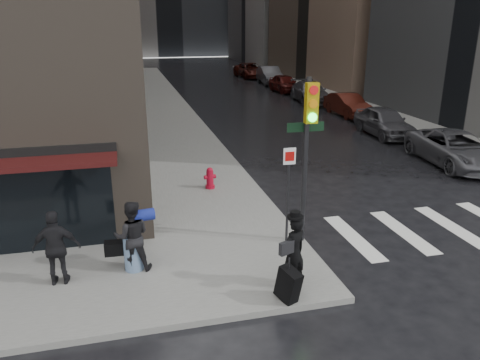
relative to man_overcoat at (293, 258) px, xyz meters
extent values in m
plane|color=black|center=(-0.79, 1.32, -0.92)|extent=(140.00, 140.00, 0.00)
cube|color=slate|center=(-0.79, 28.32, -0.85)|extent=(4.00, 50.00, 0.15)
cube|color=slate|center=(12.71, 28.32, -0.85)|extent=(3.00, 50.00, 0.15)
cube|color=silver|center=(2.71, 2.32, -0.92)|extent=(0.50, 3.00, 0.01)
cube|color=silver|center=(4.31, 2.32, -0.92)|extent=(0.50, 3.00, 0.01)
cube|color=silver|center=(5.91, 2.32, -0.92)|extent=(0.50, 3.00, 0.01)
imported|color=black|center=(0.07, 0.11, 0.06)|extent=(0.72, 0.60, 1.67)
cylinder|color=black|center=(0.07, 0.11, 0.92)|extent=(0.36, 0.36, 0.04)
cylinder|color=black|center=(0.07, 0.11, 0.98)|extent=(0.22, 0.22, 0.13)
cube|color=black|center=(-0.17, -0.05, 0.28)|extent=(0.37, 0.24, 0.29)
cube|color=black|center=(-0.24, -0.44, -0.38)|extent=(0.51, 0.70, 0.84)
cylinder|color=black|center=(-0.24, -0.44, 0.06)|extent=(0.03, 0.03, 0.39)
imported|color=black|center=(-3.38, 1.74, 0.10)|extent=(0.88, 0.70, 1.75)
cube|color=black|center=(-3.78, 1.93, -0.25)|extent=(0.54, 0.30, 0.33)
cylinder|color=navy|center=(-3.08, 1.84, 0.57)|extent=(0.56, 0.35, 0.28)
imported|color=black|center=(-5.03, 1.51, 0.11)|extent=(1.06, 0.50, 1.77)
cylinder|color=black|center=(1.11, 2.25, 1.43)|extent=(0.13, 0.13, 4.39)
cube|color=#AE900B|center=(1.11, 2.01, 3.02)|extent=(0.31, 0.20, 0.99)
cylinder|color=red|center=(1.11, 1.90, 3.35)|extent=(0.22, 0.06, 0.22)
cylinder|color=orange|center=(1.11, 1.90, 3.02)|extent=(0.22, 0.06, 0.22)
cylinder|color=#19E533|center=(1.11, 1.90, 2.69)|extent=(0.22, 0.06, 0.22)
cylinder|color=black|center=(0.68, 2.26, 0.55)|extent=(0.07, 0.07, 2.64)
cube|color=white|center=(0.68, 2.23, 1.64)|extent=(0.33, 0.03, 0.44)
cube|color=black|center=(1.11, 2.33, 2.36)|extent=(0.99, 0.05, 0.24)
cylinder|color=#A40A20|center=(-0.54, 6.99, -0.72)|extent=(0.34, 0.34, 0.11)
cylinder|color=#A40A20|center=(-0.54, 6.99, -0.46)|extent=(0.25, 0.25, 0.63)
sphere|color=#A40A20|center=(-0.54, 6.99, -0.12)|extent=(0.23, 0.23, 0.23)
cylinder|color=#A40A20|center=(-0.54, 6.99, -0.35)|extent=(0.44, 0.20, 0.15)
imported|color=#525257|center=(10.19, 7.80, -0.21)|extent=(2.82, 5.30, 1.42)
imported|color=#4A494E|center=(10.07, 13.34, -0.16)|extent=(2.00, 4.54, 1.52)
imported|color=#40140C|center=(10.71, 18.88, -0.22)|extent=(1.58, 4.31, 1.41)
imported|color=#434348|center=(10.39, 24.41, -0.17)|extent=(2.59, 5.36, 1.50)
imported|color=#44100D|center=(10.30, 29.95, -0.18)|extent=(1.92, 4.40, 1.48)
imported|color=#47474B|center=(10.69, 35.49, -0.09)|extent=(2.16, 5.15, 1.66)
imported|color=#3B110B|center=(10.30, 41.02, -0.15)|extent=(2.83, 5.65, 1.53)
camera|label=1|loc=(-3.34, -8.58, 4.92)|focal=35.00mm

